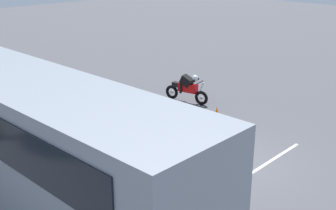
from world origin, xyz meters
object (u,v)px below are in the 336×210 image
(spectator_left, at_px, (125,139))
(spectator_right, at_px, (84,121))
(spectator_far_left, at_px, (141,148))
(stunt_motorcycle, at_px, (187,88))
(traffic_cone, at_px, (217,115))
(spectator_centre, at_px, (109,126))
(tour_bus, at_px, (38,143))
(parked_motorcycle_silver, at_px, (102,160))

(spectator_left, distance_m, spectator_right, 2.07)
(spectator_far_left, relative_size, spectator_right, 1.04)
(stunt_motorcycle, bearing_deg, spectator_right, 98.12)
(spectator_left, xyz_separation_m, stunt_motorcycle, (2.88, -5.74, -0.41))
(spectator_right, distance_m, traffic_cone, 5.04)
(spectator_centre, distance_m, stunt_motorcycle, 5.75)
(tour_bus, relative_size, spectator_right, 6.39)
(tour_bus, xyz_separation_m, spectator_right, (1.86, -2.60, -0.67))
(spectator_left, xyz_separation_m, traffic_cone, (0.52, -4.80, -0.72))
(spectator_right, bearing_deg, parked_motorcycle_silver, 158.75)
(stunt_motorcycle, bearing_deg, parked_motorcycle_silver, 112.06)
(spectator_centre, xyz_separation_m, stunt_motorcycle, (1.78, -5.45, -0.41))
(spectator_centre, height_order, spectator_right, spectator_centre)
(spectator_far_left, xyz_separation_m, stunt_motorcycle, (3.66, -5.83, -0.41))
(spectator_left, relative_size, stunt_motorcycle, 0.85)
(spectator_far_left, relative_size, traffic_cone, 2.72)
(spectator_left, xyz_separation_m, spectator_centre, (1.10, -0.29, -0.01))
(spectator_far_left, distance_m, spectator_right, 2.85)
(spectator_far_left, xyz_separation_m, spectator_centre, (1.88, -0.38, -0.00))
(spectator_centre, bearing_deg, traffic_cone, -97.31)
(spectator_centre, xyz_separation_m, spectator_right, (0.97, 0.24, -0.04))
(spectator_centre, distance_m, traffic_cone, 4.61)
(tour_bus, height_order, spectator_centre, tour_bus)
(tour_bus, height_order, traffic_cone, tour_bus)
(spectator_centre, bearing_deg, stunt_motorcycle, -71.89)
(spectator_far_left, bearing_deg, traffic_cone, -75.13)
(spectator_left, bearing_deg, spectator_right, -1.46)
(spectator_centre, xyz_separation_m, parked_motorcycle_silver, (-0.80, 0.92, -0.54))
(spectator_far_left, distance_m, traffic_cone, 5.11)
(spectator_centre, height_order, stunt_motorcycle, spectator_centre)
(spectator_left, xyz_separation_m, spectator_right, (2.07, -0.05, -0.05))
(spectator_far_left, relative_size, spectator_centre, 1.01)
(spectator_left, distance_m, stunt_motorcycle, 6.43)
(tour_bus, distance_m, spectator_right, 3.26)
(parked_motorcycle_silver, bearing_deg, stunt_motorcycle, -67.94)
(spectator_left, xyz_separation_m, parked_motorcycle_silver, (0.30, 0.64, -0.54))
(tour_bus, bearing_deg, parked_motorcycle_silver, -87.35)
(tour_bus, xyz_separation_m, spectator_centre, (0.89, -2.83, -0.63))
(tour_bus, height_order, spectator_far_left, tour_bus)
(tour_bus, distance_m, stunt_motorcycle, 8.76)
(spectator_left, distance_m, traffic_cone, 4.88)
(spectator_far_left, distance_m, parked_motorcycle_silver, 1.32)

